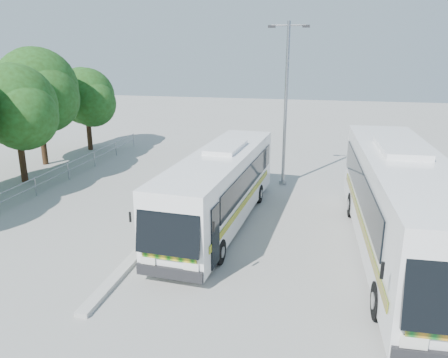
% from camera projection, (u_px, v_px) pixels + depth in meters
% --- Properties ---
extents(ground, '(100.00, 100.00, 0.00)m').
position_uv_depth(ground, '(213.00, 238.00, 17.24)').
color(ground, gray).
rests_on(ground, ground).
extents(kerb_divider, '(0.40, 16.00, 0.15)m').
position_uv_depth(kerb_divider, '(174.00, 214.00, 19.57)').
color(kerb_divider, '#B2B2AD').
rests_on(kerb_divider, ground).
extents(railing, '(0.06, 22.00, 1.00)m').
position_uv_depth(railing, '(47.00, 177.00, 22.86)').
color(railing, gray).
rests_on(railing, ground).
extents(tree_far_c, '(4.97, 4.69, 6.49)m').
position_uv_depth(tree_far_c, '(16.00, 106.00, 23.33)').
color(tree_far_c, '#382314').
rests_on(tree_far_c, ground).
extents(tree_far_d, '(5.62, 5.30, 7.33)m').
position_uv_depth(tree_far_d, '(38.00, 89.00, 26.87)').
color(tree_far_d, '#382314').
rests_on(tree_far_d, ground).
extents(tree_far_e, '(4.54, 4.28, 5.92)m').
position_uv_depth(tree_far_e, '(87.00, 97.00, 31.20)').
color(tree_far_e, '#382314').
rests_on(tree_far_e, ground).
extents(coach_main, '(2.95, 11.14, 3.06)m').
position_uv_depth(coach_main, '(220.00, 186.00, 18.20)').
color(coach_main, white).
rests_on(coach_main, ground).
extents(coach_adjacent, '(3.20, 13.21, 3.64)m').
position_uv_depth(coach_adjacent, '(401.00, 203.00, 15.24)').
color(coach_adjacent, white).
rests_on(coach_adjacent, ground).
extents(lamppost, '(2.08, 0.27, 8.51)m').
position_uv_depth(lamppost, '(286.00, 98.00, 22.73)').
color(lamppost, gray).
rests_on(lamppost, ground).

